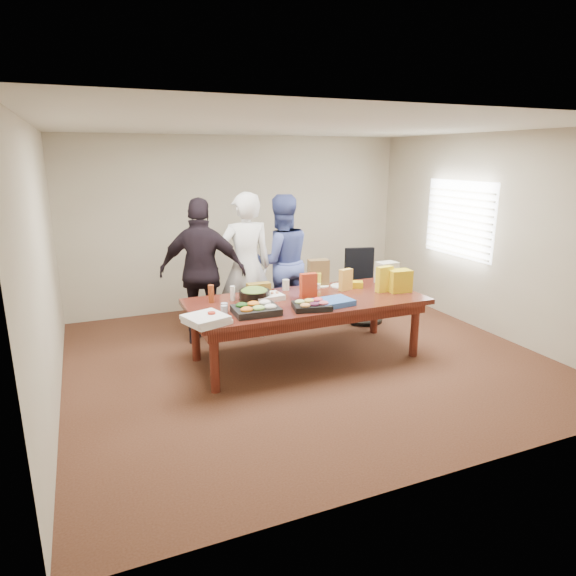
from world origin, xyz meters
name	(u,v)px	position (x,y,z in m)	size (l,w,h in m)	color
floor	(306,358)	(0.00, 0.00, -0.01)	(5.50, 5.00, 0.02)	#47301E
ceiling	(308,125)	(0.00, 0.00, 2.71)	(5.50, 5.00, 0.02)	white
wall_back	(242,223)	(0.00, 2.50, 1.35)	(5.50, 0.04, 2.70)	beige
wall_front	(457,309)	(0.00, -2.50, 1.35)	(5.50, 0.04, 2.70)	beige
wall_left	(43,270)	(-2.75, 0.00, 1.35)	(0.04, 5.00, 2.70)	beige
wall_right	(490,235)	(2.75, 0.00, 1.35)	(0.04, 5.00, 2.70)	beige
window_panel	(459,219)	(2.72, 0.60, 1.50)	(0.03, 1.40, 1.10)	white
window_blinds	(457,219)	(2.68, 0.60, 1.50)	(0.04, 1.36, 1.00)	beige
conference_table	(306,329)	(0.00, 0.00, 0.38)	(2.80, 1.20, 0.75)	#4C1C0F
office_chair	(365,288)	(1.37, 0.90, 0.52)	(0.53, 0.53, 1.03)	black
person_center	(246,267)	(-0.43, 0.98, 0.98)	(0.71, 0.47, 1.95)	silver
person_right	(281,262)	(0.16, 1.21, 0.94)	(0.92, 0.72, 1.89)	#4757A4
person_left	(203,272)	(-1.00, 1.02, 0.95)	(1.11, 0.46, 1.90)	black
veggie_tray	(256,310)	(-0.73, -0.29, 0.79)	(0.48, 0.38, 0.07)	black
fruit_tray	(312,306)	(-0.11, -0.37, 0.78)	(0.41, 0.32, 0.06)	black
sheet_cake	(267,297)	(-0.44, 0.16, 0.78)	(0.35, 0.26, 0.06)	white
salad_bowl	(254,295)	(-0.58, 0.20, 0.81)	(0.37, 0.37, 0.12)	black
chip_bag_blue	(333,302)	(0.18, -0.33, 0.78)	(0.42, 0.32, 0.06)	blue
chip_bag_red	(308,285)	(0.06, 0.07, 0.90)	(0.20, 0.08, 0.29)	#B23317
chip_bag_yellow	(384,279)	(1.03, -0.07, 0.91)	(0.21, 0.09, 0.32)	yellow
chip_bag_orange	(346,280)	(0.63, 0.18, 0.88)	(0.17, 0.08, 0.27)	gold
mayo_jar	(286,285)	(-0.07, 0.47, 0.82)	(0.09, 0.09, 0.13)	silver
mustard_bottle	(318,280)	(0.37, 0.44, 0.84)	(0.07, 0.07, 0.19)	yellow
dressing_bottle	(211,294)	(-1.08, 0.30, 0.85)	(0.07, 0.07, 0.21)	brown
ranch_bottle	(233,293)	(-0.82, 0.28, 0.84)	(0.06, 0.06, 0.17)	white
banana_bunch	(354,284)	(0.79, 0.26, 0.79)	(0.23, 0.13, 0.08)	yellow
bread_loaf	(259,288)	(-0.42, 0.51, 0.81)	(0.29, 0.13, 0.12)	olive
kraft_bag	(318,273)	(0.41, 0.52, 0.92)	(0.26, 0.15, 0.34)	brown
red_cup	(212,317)	(-1.24, -0.39, 0.80)	(0.08, 0.08, 0.11)	#A62818
clear_cup_a	(224,310)	(-1.06, -0.19, 0.80)	(0.07, 0.07, 0.10)	silver
clear_cup_b	(224,308)	(-1.03, -0.11, 0.80)	(0.07, 0.07, 0.10)	silver
pizza_box_lower	(207,321)	(-1.30, -0.41, 0.77)	(0.38, 0.38, 0.04)	white
pizza_box_upper	(205,318)	(-1.32, -0.41, 0.82)	(0.38, 0.38, 0.04)	white
plate_a	(341,286)	(0.66, 0.35, 0.76)	(0.27, 0.27, 0.02)	white
plate_b	(320,285)	(0.42, 0.48, 0.76)	(0.23, 0.23, 0.01)	white
dip_bowl_a	(315,286)	(0.31, 0.42, 0.78)	(0.15, 0.15, 0.06)	silver
dip_bowl_b	(246,296)	(-0.65, 0.30, 0.78)	(0.16, 0.16, 0.06)	beige
grocery_bag_white	(387,273)	(1.30, 0.28, 0.89)	(0.27, 0.19, 0.28)	beige
grocery_bag_yellow	(399,281)	(1.21, -0.14, 0.89)	(0.28, 0.19, 0.28)	yellow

